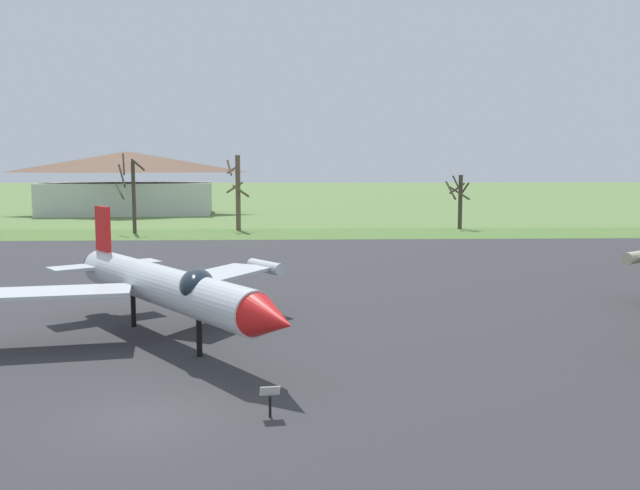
# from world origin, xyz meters

# --- Properties ---
(ground_plane) EXTENTS (600.00, 600.00, 0.00)m
(ground_plane) POSITION_xyz_m (0.00, 0.00, 0.00)
(ground_plane) COLOR #607F42
(asphalt_apron) EXTENTS (80.88, 59.26, 0.05)m
(asphalt_apron) POSITION_xyz_m (0.00, 17.78, 0.03)
(asphalt_apron) COLOR #333335
(asphalt_apron) RESTS_ON ground
(grass_verge_strip) EXTENTS (140.88, 12.00, 0.06)m
(grass_verge_strip) POSITION_xyz_m (0.00, 53.41, 0.03)
(grass_verge_strip) COLOR #517435
(grass_verge_strip) RESTS_ON ground
(jet_fighter_rear_center) EXTENTS (13.65, 14.84, 5.20)m
(jet_fighter_rear_center) POSITION_xyz_m (-0.91, 8.58, 2.32)
(jet_fighter_rear_center) COLOR silver
(jet_fighter_rear_center) RESTS_ON ground
(info_placard_rear_center) EXTENTS (0.60, 0.37, 0.98)m
(info_placard_rear_center) POSITION_xyz_m (3.50, -0.04, 0.63)
(info_placard_rear_center) COLOR black
(info_placard_rear_center) RESTS_ON ground
(bare_tree_left_of_center) EXTENTS (3.32, 2.80, 8.51)m
(bare_tree_left_of_center) POSITION_xyz_m (-12.70, 54.71, 4.45)
(bare_tree_left_of_center) COLOR #42382D
(bare_tree_left_of_center) RESTS_ON ground
(bare_tree_center) EXTENTS (2.71, 2.77, 8.35)m
(bare_tree_center) POSITION_xyz_m (-1.80, 57.74, 4.43)
(bare_tree_center) COLOR brown
(bare_tree_center) RESTS_ON ground
(bare_tree_right_of_center) EXTENTS (2.53, 2.72, 6.17)m
(bare_tree_right_of_center) POSITION_xyz_m (23.14, 58.34, 3.48)
(bare_tree_right_of_center) COLOR #42382D
(bare_tree_right_of_center) RESTS_ON ground
(visitor_building) EXTENTS (26.77, 15.55, 9.40)m
(visitor_building) POSITION_xyz_m (-20.33, 85.93, 4.67)
(visitor_building) COLOR beige
(visitor_building) RESTS_ON ground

